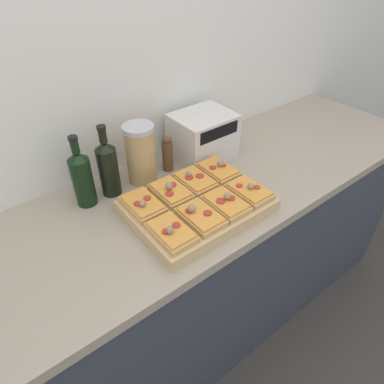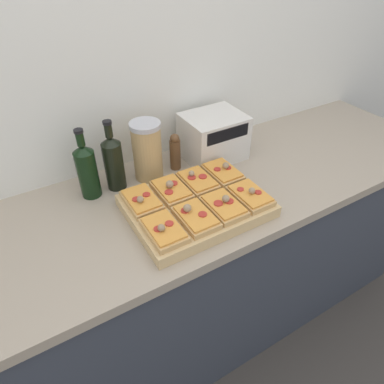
{
  "view_description": "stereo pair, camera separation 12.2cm",
  "coord_description": "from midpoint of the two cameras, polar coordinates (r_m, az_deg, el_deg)",
  "views": [
    {
      "loc": [
        -0.54,
        -0.51,
        1.72
      ],
      "look_at": [
        0.05,
        0.25,
        0.98
      ],
      "focal_mm": 32.0,
      "sensor_mm": 36.0,
      "label": 1
    },
    {
      "loc": [
        -0.44,
        -0.58,
        1.72
      ],
      "look_at": [
        0.05,
        0.25,
        0.98
      ],
      "focal_mm": 32.0,
      "sensor_mm": 36.0,
      "label": 2
    }
  ],
  "objects": [
    {
      "name": "pizza_slice_back_left",
      "position": [
        1.19,
        -5.55,
        -1.51
      ],
      "size": [
        0.1,
        0.16,
        0.05
      ],
      "color": "tan",
      "rests_on": "cutting_board"
    },
    {
      "name": "pizza_slice_back_right",
      "position": [
        1.34,
        7.75,
        3.25
      ],
      "size": [
        0.1,
        0.16,
        0.05
      ],
      "color": "tan",
      "rests_on": "cutting_board"
    },
    {
      "name": "pepper_mill",
      "position": [
        1.42,
        -0.36,
        6.64
      ],
      "size": [
        0.05,
        0.05,
        0.16
      ],
      "color": "brown",
      "rests_on": "kitchen_counter"
    },
    {
      "name": "pizza_slice_front_left",
      "position": [
        1.08,
        -1.51,
        -6.45
      ],
      "size": [
        0.1,
        0.16,
        0.05
      ],
      "color": "tan",
      "rests_on": "cutting_board"
    },
    {
      "name": "pizza_slice_front_midright",
      "position": [
        1.18,
        8.27,
        -2.4
      ],
      "size": [
        0.1,
        0.16,
        0.05
      ],
      "color": "tan",
      "rests_on": "cutting_board"
    },
    {
      "name": "olive_oil_bottle",
      "position": [
        1.28,
        -14.54,
        3.51
      ],
      "size": [
        0.07,
        0.07,
        0.27
      ],
      "color": "black",
      "rests_on": "kitchen_counter"
    },
    {
      "name": "pizza_slice_front_midleft",
      "position": [
        1.12,
        3.55,
        -4.31
      ],
      "size": [
        0.1,
        0.16,
        0.06
      ],
      "color": "tan",
      "rests_on": "cutting_board"
    },
    {
      "name": "pizza_slice_back_midleft",
      "position": [
        1.23,
        -0.79,
        0.23
      ],
      "size": [
        0.1,
        0.16,
        0.06
      ],
      "color": "tan",
      "rests_on": "cutting_board"
    },
    {
      "name": "grain_jar_tall",
      "position": [
        1.35,
        -4.9,
        6.79
      ],
      "size": [
        0.12,
        0.12,
        0.24
      ],
      "color": "tan",
      "rests_on": "kitchen_counter"
    },
    {
      "name": "cutting_board",
      "position": [
        1.22,
        3.56,
        -2.39
      ],
      "size": [
        0.48,
        0.36,
        0.04
      ],
      "primitive_type": "cube",
      "color": "tan",
      "rests_on": "kitchen_counter"
    },
    {
      "name": "wall_back",
      "position": [
        1.4,
        -8.74,
        17.37
      ],
      "size": [
        6.0,
        0.06,
        2.5
      ],
      "color": "silver",
      "rests_on": "ground_plane"
    },
    {
      "name": "kitchen_counter",
      "position": [
        1.61,
        -0.82,
        -14.18
      ],
      "size": [
        2.63,
        0.67,
        0.92
      ],
      "color": "#333842",
      "rests_on": "ground_plane"
    },
    {
      "name": "pizza_slice_front_right",
      "position": [
        1.24,
        12.47,
        -0.66
      ],
      "size": [
        0.1,
        0.16,
        0.05
      ],
      "color": "tan",
      "rests_on": "cutting_board"
    },
    {
      "name": "wine_bottle",
      "position": [
        1.3,
        -10.37,
        4.92
      ],
      "size": [
        0.07,
        0.07,
        0.28
      ],
      "color": "black",
      "rests_on": "kitchen_counter"
    },
    {
      "name": "pizza_slice_back_midright",
      "position": [
        1.28,
        3.62,
        1.8
      ],
      "size": [
        0.1,
        0.16,
        0.05
      ],
      "color": "tan",
      "rests_on": "cutting_board"
    },
    {
      "name": "toaster_oven",
      "position": [
        1.5,
        5.93,
        9.11
      ],
      "size": [
        0.27,
        0.21,
        0.19
      ],
      "color": "beige",
      "rests_on": "kitchen_counter"
    }
  ]
}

